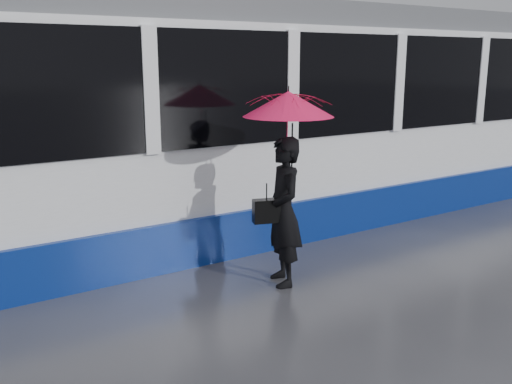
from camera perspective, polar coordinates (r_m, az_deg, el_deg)
ground at (r=5.97m, az=-6.51°, el=-12.27°), size 90.00×90.00×0.00m
rails at (r=8.12m, az=-14.56°, el=-5.53°), size 34.00×1.51×0.02m
tram at (r=8.97m, az=1.44°, el=7.29°), size 26.00×2.56×3.35m
woman at (r=6.49m, az=2.76°, el=-2.01°), size 0.59×0.72×1.71m
umbrella at (r=6.33m, az=3.23°, el=7.02°), size 1.27×1.27×1.16m
handbag at (r=6.37m, az=1.06°, el=-1.90°), size 0.33×0.22×0.45m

